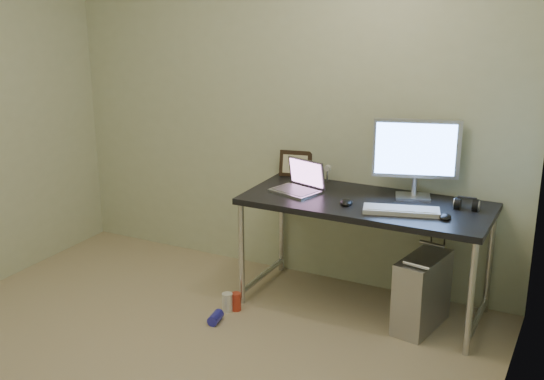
# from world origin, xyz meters

# --- Properties ---
(wall_back) EXTENTS (3.50, 0.02, 2.50)m
(wall_back) POSITION_xyz_m (0.00, 1.75, 1.25)
(wall_back) COLOR beige
(wall_back) RESTS_ON ground
(wall_right) EXTENTS (0.02, 3.50, 2.50)m
(wall_right) POSITION_xyz_m (1.75, 0.00, 1.25)
(wall_right) COLOR beige
(wall_right) RESTS_ON ground
(desk) EXTENTS (1.58, 0.69, 0.75)m
(desk) POSITION_xyz_m (0.75, 1.40, 0.67)
(desk) COLOR black
(desk) RESTS_ON ground
(tower_computer) EXTENTS (0.28, 0.48, 0.50)m
(tower_computer) POSITION_xyz_m (1.17, 1.31, 0.24)
(tower_computer) COLOR #A3A2A7
(tower_computer) RESTS_ON ground
(cable_a) EXTENTS (0.01, 0.16, 0.69)m
(cable_a) POSITION_xyz_m (1.12, 1.70, 0.40)
(cable_a) COLOR black
(cable_a) RESTS_ON ground
(cable_b) EXTENTS (0.02, 0.11, 0.71)m
(cable_b) POSITION_xyz_m (1.21, 1.68, 0.38)
(cable_b) COLOR black
(cable_b) RESTS_ON ground
(can_red) EXTENTS (0.09, 0.09, 0.12)m
(can_red) POSITION_xyz_m (0.02, 0.98, 0.06)
(can_red) COLOR red
(can_red) RESTS_ON ground
(can_white) EXTENTS (0.07, 0.07, 0.13)m
(can_white) POSITION_xyz_m (-0.02, 0.94, 0.06)
(can_white) COLOR silver
(can_white) RESTS_ON ground
(can_blue) EXTENTS (0.09, 0.13, 0.07)m
(can_blue) POSITION_xyz_m (-0.01, 0.77, 0.03)
(can_blue) COLOR #2C2BC1
(can_blue) RESTS_ON ground
(laptop) EXTENTS (0.36, 0.32, 0.21)m
(laptop) POSITION_xyz_m (0.28, 1.40, 0.80)
(laptop) COLOR silver
(laptop) RESTS_ON desk
(monitor) EXTENTS (0.53, 0.22, 0.52)m
(monitor) POSITION_xyz_m (1.00, 1.61, 1.05)
(monitor) COLOR silver
(monitor) RESTS_ON desk
(keyboard) EXTENTS (0.48, 0.27, 0.03)m
(keyboard) POSITION_xyz_m (1.02, 1.28, 0.76)
(keyboard) COLOR silver
(keyboard) RESTS_ON desk
(mouse_right) EXTENTS (0.08, 0.12, 0.04)m
(mouse_right) POSITION_xyz_m (1.28, 1.29, 0.77)
(mouse_right) COLOR black
(mouse_right) RESTS_ON desk
(mouse_left) EXTENTS (0.11, 0.14, 0.04)m
(mouse_left) POSITION_xyz_m (0.66, 1.28, 0.77)
(mouse_left) COLOR black
(mouse_left) RESTS_ON desk
(headphones) EXTENTS (0.15, 0.09, 0.10)m
(headphones) POSITION_xyz_m (1.36, 1.53, 0.78)
(headphones) COLOR black
(headphones) RESTS_ON desk
(picture_frame) EXTENTS (0.24, 0.12, 0.19)m
(picture_frame) POSITION_xyz_m (0.11, 1.72, 0.84)
(picture_frame) COLOR black
(picture_frame) RESTS_ON desk
(webcam) EXTENTS (0.04, 0.04, 0.13)m
(webcam) POSITION_xyz_m (0.37, 1.67, 0.84)
(webcam) COLOR silver
(webcam) RESTS_ON desk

